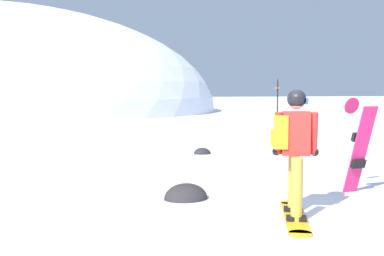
{
  "coord_description": "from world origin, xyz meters",
  "views": [
    {
      "loc": [
        -3.1,
        -4.96,
        1.68
      ],
      "look_at": [
        0.19,
        3.27,
        1.0
      ],
      "focal_mm": 43.91,
      "sensor_mm": 36.0,
      "label": 1
    }
  ],
  "objects_px": {
    "spare_snowboard": "(359,145)",
    "rock_mid": "(186,199)",
    "rock_dark": "(202,154)",
    "piste_marker_near": "(277,111)",
    "snowboarder_main": "(293,149)"
  },
  "relations": [
    {
      "from": "rock_mid",
      "to": "snowboarder_main",
      "type": "bearing_deg",
      "value": -58.98
    },
    {
      "from": "piste_marker_near",
      "to": "rock_dark",
      "type": "height_order",
      "value": "piste_marker_near"
    },
    {
      "from": "piste_marker_near",
      "to": "rock_mid",
      "type": "bearing_deg",
      "value": -135.84
    },
    {
      "from": "snowboarder_main",
      "to": "spare_snowboard",
      "type": "distance_m",
      "value": 2.01
    },
    {
      "from": "snowboarder_main",
      "to": "spare_snowboard",
      "type": "xyz_separation_m",
      "value": [
        1.82,
        0.83,
        -0.11
      ]
    },
    {
      "from": "snowboarder_main",
      "to": "spare_snowboard",
      "type": "height_order",
      "value": "snowboarder_main"
    },
    {
      "from": "piste_marker_near",
      "to": "rock_mid",
      "type": "height_order",
      "value": "piste_marker_near"
    },
    {
      "from": "snowboarder_main",
      "to": "rock_mid",
      "type": "xyz_separation_m",
      "value": [
        -0.93,
        1.55,
        -0.92
      ]
    },
    {
      "from": "spare_snowboard",
      "to": "rock_mid",
      "type": "bearing_deg",
      "value": 165.4
    },
    {
      "from": "piste_marker_near",
      "to": "spare_snowboard",
      "type": "bearing_deg",
      "value": -106.91
    },
    {
      "from": "rock_mid",
      "to": "rock_dark",
      "type": "bearing_deg",
      "value": 64.26
    },
    {
      "from": "snowboarder_main",
      "to": "rock_mid",
      "type": "relative_size",
      "value": 2.44
    },
    {
      "from": "snowboarder_main",
      "to": "rock_mid",
      "type": "distance_m",
      "value": 2.03
    },
    {
      "from": "spare_snowboard",
      "to": "rock_dark",
      "type": "distance_m",
      "value": 5.68
    },
    {
      "from": "piste_marker_near",
      "to": "snowboarder_main",
      "type": "bearing_deg",
      "value": -120.2
    }
  ]
}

